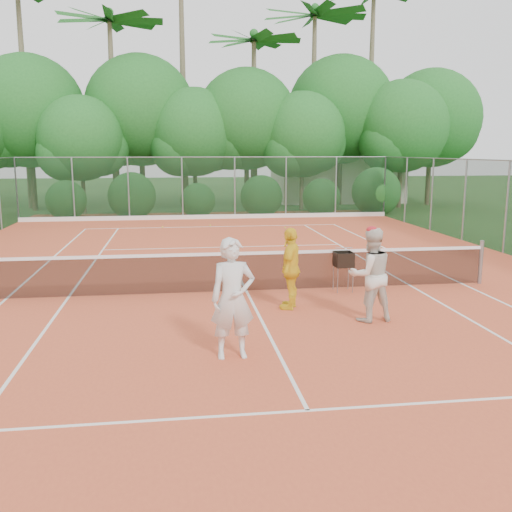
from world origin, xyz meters
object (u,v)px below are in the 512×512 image
at_px(player_white, 233,299).
at_px(ball_hopper, 344,260).
at_px(player_center_grp, 370,274).
at_px(player_yellow, 291,268).

height_order(player_white, ball_hopper, player_white).
bearing_deg(player_center_grp, player_yellow, 140.80).
relative_size(player_yellow, ball_hopper, 1.82).
bearing_deg(player_white, player_yellow, 57.55).
height_order(player_white, player_yellow, player_white).
bearing_deg(player_yellow, player_center_grp, 74.28).
xyz_separation_m(player_white, player_center_grp, (2.86, 1.65, -0.05)).
distance_m(player_yellow, ball_hopper, 2.01).
distance_m(player_white, player_center_grp, 3.30).
height_order(player_white, player_center_grp, player_white).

